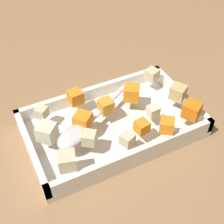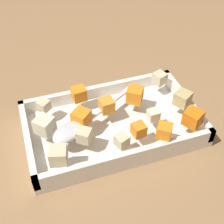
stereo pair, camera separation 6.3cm
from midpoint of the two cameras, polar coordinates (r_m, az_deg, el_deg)
ground_plane at (r=0.66m, az=-3.64°, el=-4.93°), size 4.00×4.00×0.00m
baking_dish at (r=0.66m, az=-2.73°, el=-2.79°), size 0.36×0.22×0.05m
carrot_chunk_mid_left at (r=0.60m, az=7.25°, el=-2.63°), size 0.04×0.04×0.03m
carrot_chunk_corner_ne at (r=0.61m, az=-8.39°, el=-1.72°), size 0.04×0.04×0.03m
carrot_chunk_corner_nw at (r=0.66m, az=0.95°, el=3.48°), size 0.05×0.05×0.03m
carrot_chunk_rim_edge at (r=0.64m, az=11.90°, el=0.21°), size 0.04×0.04×0.03m
carrot_chunk_near_left at (r=0.67m, az=-9.50°, el=2.66°), size 0.03×0.03×0.03m
carrot_chunk_corner_sw at (r=0.60m, az=2.58°, el=-2.90°), size 0.03×0.03×0.02m
carrot_chunk_front_center at (r=0.64m, az=-3.98°, el=1.02°), size 0.03×0.03×0.03m
potato_chunk_back_center at (r=0.58m, az=-0.24°, el=-5.23°), size 0.03×0.03×0.02m
potato_chunk_near_spoon at (r=0.65m, az=-15.68°, el=-0.16°), size 0.03×0.03×0.02m
potato_chunk_far_right at (r=0.55m, az=-11.64°, el=-9.05°), size 0.04×0.04×0.03m
potato_chunk_far_left at (r=0.63m, az=4.82°, el=0.07°), size 0.02×0.02×0.02m
potato_chunk_heap_top at (r=0.72m, az=4.98°, el=6.84°), size 0.03×0.03×0.03m
potato_chunk_center at (r=0.58m, az=-7.38°, el=-4.98°), size 0.04×0.04×0.03m
potato_chunk_near_right at (r=0.68m, az=9.60°, el=3.49°), size 0.04×0.04×0.03m
parsnip_chunk_heap_side at (r=0.60m, az=-14.99°, el=-3.76°), size 0.05×0.05×0.03m
serving_spoon at (r=0.60m, az=-9.65°, el=-3.95°), size 0.21×0.14×0.02m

